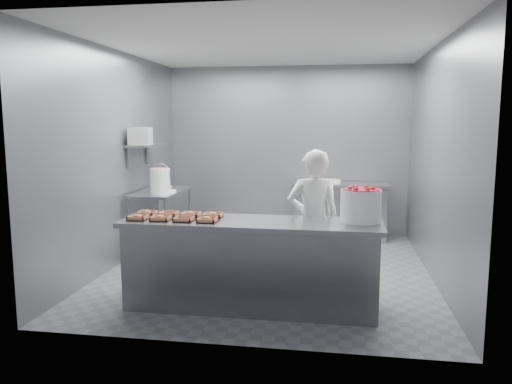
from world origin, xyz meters
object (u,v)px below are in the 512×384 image
at_px(tray_0, 138,217).
at_px(tray_3, 207,219).
at_px(prep_table, 161,212).
at_px(tray_2, 184,219).
at_px(tray_1, 161,218).
at_px(tray_6, 191,214).
at_px(service_counter, 251,264).
at_px(tray_5, 169,214).
at_px(tray_4, 147,213).
at_px(worker, 313,221).
at_px(tray_7, 213,215).
at_px(glaze_bucket, 160,180).
at_px(back_counter, 340,211).
at_px(strawberry_tub, 361,204).
at_px(appliance, 140,136).

height_order(tray_0, tray_3, same).
relative_size(prep_table, tray_2, 6.40).
bearing_deg(tray_1, tray_6, 45.75).
relative_size(service_counter, tray_3, 13.88).
bearing_deg(tray_5, tray_4, -180.00).
bearing_deg(worker, tray_7, 13.28).
bearing_deg(glaze_bucket, back_counter, 32.87).
bearing_deg(glaze_bucket, worker, -26.47).
relative_size(tray_7, strawberry_tub, 0.47).
bearing_deg(tray_2, service_counter, 10.68).
bearing_deg(appliance, prep_table, 48.96).
bearing_deg(worker, tray_1, 13.90).
xyz_separation_m(back_counter, tray_3, (-1.32, -3.37, 0.47)).
bearing_deg(tray_0, glaze_bucket, 103.00).
relative_size(back_counter, tray_2, 8.01).
bearing_deg(prep_table, tray_6, -61.44).
xyz_separation_m(tray_1, tray_6, (0.24, 0.25, 0.00)).
relative_size(tray_5, appliance, 0.59).
height_order(service_counter, tray_1, tray_1).
bearing_deg(back_counter, tray_1, -118.03).
distance_m(tray_1, strawberry_tub, 2.00).
height_order(back_counter, tray_4, tray_4).
bearing_deg(tray_6, worker, 20.87).
relative_size(service_counter, tray_0, 13.88).
distance_m(tray_2, worker, 1.45).
height_order(tray_1, worker, worker).
bearing_deg(appliance, strawberry_tub, -36.97).
height_order(tray_6, tray_7, same).
xyz_separation_m(prep_table, appliance, (-0.17, -0.27, 1.09)).
relative_size(tray_4, worker, 0.12).
relative_size(back_counter, tray_7, 8.01).
xyz_separation_m(tray_2, glaze_bucket, (-0.90, 1.79, 0.16)).
distance_m(prep_table, tray_6, 2.11).
relative_size(tray_0, tray_2, 1.00).
distance_m(tray_0, worker, 1.88).
bearing_deg(service_counter, tray_1, -172.17).
bearing_deg(worker, tray_2, 18.12).
distance_m(tray_1, tray_7, 0.54).
distance_m(prep_table, appliance, 1.14).
relative_size(service_counter, tray_5, 13.88).
bearing_deg(tray_0, tray_1, 0.00).
distance_m(tray_6, strawberry_tub, 1.74).
relative_size(back_counter, tray_4, 8.01).
relative_size(back_counter, glaze_bucket, 3.59).
distance_m(back_counter, tray_3, 3.65).
bearing_deg(strawberry_tub, prep_table, 146.31).
height_order(service_counter, tray_5, tray_5).
height_order(tray_3, tray_7, same).
height_order(prep_table, tray_2, tray_2).
relative_size(tray_6, strawberry_tub, 0.47).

